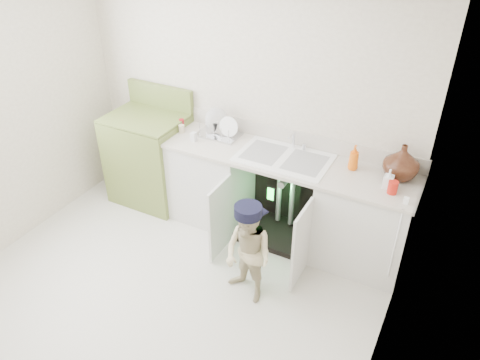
# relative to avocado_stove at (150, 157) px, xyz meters

# --- Properties ---
(ground) EXTENTS (3.50, 3.50, 0.00)m
(ground) POSITION_rel_avocado_stove_xyz_m (1.00, -1.18, -0.51)
(ground) COLOR beige
(ground) RESTS_ON ground
(room_shell) EXTENTS (6.00, 5.50, 1.26)m
(room_shell) POSITION_rel_avocado_stove_xyz_m (1.00, -1.18, 0.74)
(room_shell) COLOR beige
(room_shell) RESTS_ON ground
(counter_run) EXTENTS (2.44, 1.02, 1.21)m
(counter_run) POSITION_rel_avocado_stove_xyz_m (1.58, 0.03, -0.04)
(counter_run) COLOR silver
(counter_run) RESTS_ON ground
(avocado_stove) EXTENTS (0.80, 0.65, 1.24)m
(avocado_stove) POSITION_rel_avocado_stove_xyz_m (0.00, 0.00, 0.00)
(avocado_stove) COLOR olive
(avocado_stove) RESTS_ON ground
(repair_worker) EXTENTS (0.53, 0.78, 0.92)m
(repair_worker) POSITION_rel_avocado_stove_xyz_m (1.63, -0.86, -0.04)
(repair_worker) COLOR beige
(repair_worker) RESTS_ON ground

